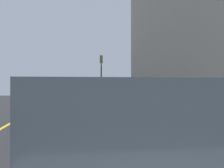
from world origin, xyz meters
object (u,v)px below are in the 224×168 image
object	(u,v)px
pedestrian_grey_coat	(130,91)
pedestrian_burgundy_coat	(142,91)
parked_car_silver	(91,109)
parked_car_white	(121,156)
parked_car_black	(85,99)
parked_car_charcoal	(81,95)
traffic_light_pole	(101,70)

from	to	relation	value
pedestrian_grey_coat	pedestrian_burgundy_coat	bearing A→B (deg)	-50.80
parked_car_silver	pedestrian_burgundy_coat	size ratio (longest dim) A/B	2.81
parked_car_white	pedestrian_burgundy_coat	world-z (taller)	pedestrian_burgundy_coat
parked_car_white	parked_car_black	xyz separation A→B (m)	(11.78, 0.01, 0.00)
parked_car_black	parked_car_charcoal	xyz separation A→B (m)	(6.42, 0.09, -0.00)
parked_car_silver	pedestrian_burgundy_coat	xyz separation A→B (m)	(12.77, -4.80, 0.28)
parked_car_white	parked_car_charcoal	size ratio (longest dim) A/B	1.02
parked_car_charcoal	pedestrian_burgundy_coat	distance (m)	4.90
parked_car_silver	pedestrian_burgundy_coat	distance (m)	13.64
pedestrian_burgundy_coat	parked_car_black	bearing A→B (deg)	144.33
parked_car_white	parked_car_black	world-z (taller)	same
parked_car_charcoal	pedestrian_grey_coat	world-z (taller)	pedestrian_grey_coat
traffic_light_pole	parked_car_charcoal	bearing A→B (deg)	157.05
parked_car_charcoal	pedestrian_burgundy_coat	size ratio (longest dim) A/B	2.59
pedestrian_grey_coat	parked_car_charcoal	bearing A→B (deg)	78.69
parked_car_white	parked_car_charcoal	xyz separation A→B (m)	(18.20, 0.10, -0.00)
parked_car_silver	parked_car_charcoal	xyz separation A→B (m)	(12.51, 0.08, -0.00)
traffic_light_pole	pedestrian_grey_coat	bearing A→B (deg)	-162.18
parked_car_black	pedestrian_burgundy_coat	world-z (taller)	pedestrian_burgundy_coat
parked_car_black	parked_car_charcoal	bearing A→B (deg)	0.81
parked_car_black	parked_car_white	bearing A→B (deg)	-179.97
parked_car_black	pedestrian_burgundy_coat	xyz separation A→B (m)	(6.68, -4.79, 0.28)
parked_car_white	parked_car_black	distance (m)	11.78
parked_car_black	parked_car_charcoal	size ratio (longest dim) A/B	1.09
parked_car_black	traffic_light_pole	xyz separation A→B (m)	(11.03, -1.86, 2.26)
parked_car_white	parked_car_silver	size ratio (longest dim) A/B	0.94
pedestrian_grey_coat	traffic_light_pole	world-z (taller)	traffic_light_pole
parked_car_white	parked_car_black	size ratio (longest dim) A/B	0.94
pedestrian_burgundy_coat	parked_car_silver	bearing A→B (deg)	159.39
parked_car_silver	parked_car_white	bearing A→B (deg)	-179.87
parked_car_silver	parked_car_charcoal	bearing A→B (deg)	0.38
parked_car_charcoal	traffic_light_pole	size ratio (longest dim) A/B	1.02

